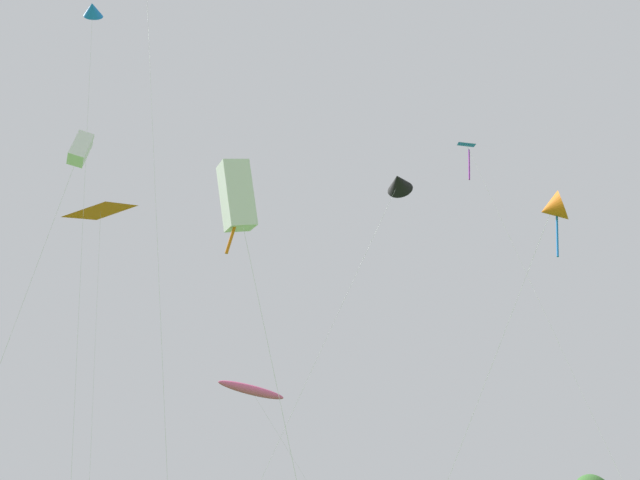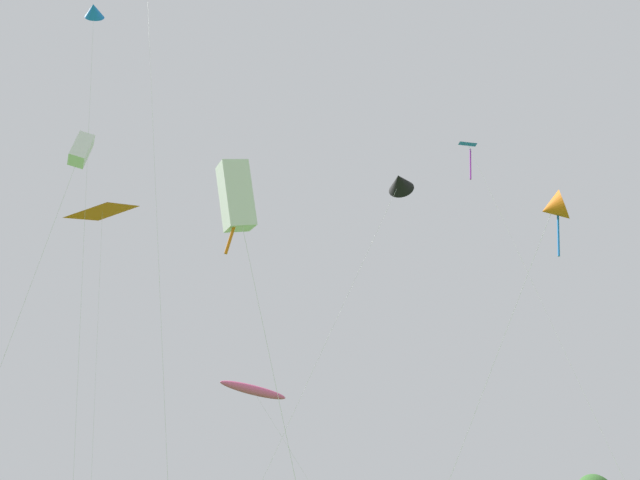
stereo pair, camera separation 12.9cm
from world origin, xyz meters
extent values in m
cylinder|color=silver|center=(-3.67, 10.96, 16.32)|extent=(4.45, 4.35, 32.65)
cylinder|color=silver|center=(13.30, 12.25, 8.20)|extent=(3.28, 10.60, 16.40)
cone|color=orange|center=(14.93, 6.96, 16.39)|extent=(1.97, 1.95, 1.65)
cylinder|color=blue|center=(14.93, 6.96, 14.92)|extent=(0.51, 0.15, 2.33)
cylinder|color=silver|center=(-8.05, 12.73, 8.88)|extent=(2.19, 0.84, 17.76)
cube|color=white|center=(-6.96, 12.32, 17.76)|extent=(0.92, 1.12, 1.91)
cylinder|color=silver|center=(-0.09, 3.56, 5.99)|extent=(2.70, 1.16, 11.98)
cube|color=white|center=(-1.43, 4.13, 11.97)|extent=(1.45, 1.31, 2.52)
cylinder|color=orange|center=(-1.43, 4.13, 10.78)|extent=(0.42, 0.45, 1.76)
cylinder|color=silver|center=(7.14, 18.42, 11.22)|extent=(9.22, 4.71, 22.45)
cone|color=black|center=(11.74, 16.08, 22.44)|extent=(2.33, 2.33, 1.96)
cylinder|color=silver|center=(17.68, 11.56, 12.77)|extent=(2.94, 5.82, 25.54)
pyramid|color=blue|center=(16.22, 14.44, 25.57)|extent=(1.06, 1.41, 0.80)
cylinder|color=purple|center=(16.22, 14.46, 23.94)|extent=(0.52, 0.27, 2.58)
cylinder|color=silver|center=(-6.44, 24.19, 17.32)|extent=(4.55, 6.35, 34.65)
cone|color=blue|center=(-8.70, 21.02, 34.64)|extent=(1.57, 1.60, 1.56)
cylinder|color=silver|center=(-4.68, 22.61, 10.68)|extent=(2.37, 4.89, 21.37)
pyramid|color=orange|center=(-5.88, 25.04, 21.40)|extent=(3.61, 2.49, 1.61)
cylinder|color=silver|center=(9.30, 26.95, 5.76)|extent=(5.90, 5.84, 11.54)
ellipsoid|color=#E5598C|center=(6.36, 29.86, 11.53)|extent=(4.97, 1.63, 1.67)
camera|label=1|loc=(-5.17, -12.71, 1.85)|focal=33.72mm
camera|label=2|loc=(-5.05, -12.76, 1.85)|focal=33.72mm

